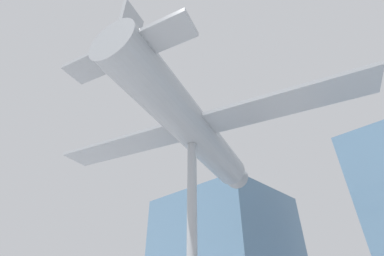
# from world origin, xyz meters

# --- Properties ---
(glass_pavilion_left) EXTENTS (11.96, 10.73, 10.59)m
(glass_pavilion_left) POSITION_xyz_m (-9.84, 14.45, 5.00)
(glass_pavilion_left) COLOR slate
(glass_pavilion_left) RESTS_ON ground_plane
(support_pylon_central) EXTENTS (0.42, 0.42, 7.39)m
(support_pylon_central) POSITION_xyz_m (0.00, 0.00, 3.70)
(support_pylon_central) COLOR #999EA3
(support_pylon_central) RESTS_ON ground_plane
(suspended_airplane) EXTENTS (16.00, 13.66, 3.48)m
(suspended_airplane) POSITION_xyz_m (-0.10, 0.29, 8.36)
(suspended_airplane) COLOR #93999E
(suspended_airplane) RESTS_ON support_pylon_central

